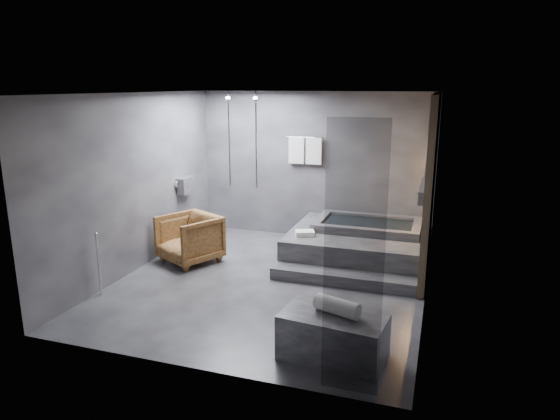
% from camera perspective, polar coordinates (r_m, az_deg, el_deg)
% --- Properties ---
extents(room, '(5.00, 5.04, 2.82)m').
position_cam_1_polar(room, '(7.29, 2.47, 4.79)').
color(room, '#28282B').
rests_on(room, ground).
extents(tub_deck, '(2.20, 2.00, 0.50)m').
position_cam_1_polar(tub_deck, '(8.66, 8.74, -3.96)').
color(tub_deck, '#2D2D2F').
rests_on(tub_deck, ground).
extents(tub_step, '(2.20, 0.36, 0.18)m').
position_cam_1_polar(tub_step, '(7.62, 7.18, -7.75)').
color(tub_step, '#2D2D2F').
rests_on(tub_step, ground).
extents(concrete_bench, '(1.19, 0.74, 0.51)m').
position_cam_1_polar(concrete_bench, '(5.64, 6.10, -14.14)').
color(concrete_bench, '#363639').
rests_on(concrete_bench, ground).
extents(driftwood_chair, '(1.17, 1.18, 0.81)m').
position_cam_1_polar(driftwood_chair, '(8.52, -10.30, -3.23)').
color(driftwood_chair, '#462911').
rests_on(driftwood_chair, ground).
extents(rolled_towel, '(0.54, 0.33, 0.18)m').
position_cam_1_polar(rolled_towel, '(5.50, 6.53, -10.89)').
color(rolled_towel, white).
rests_on(rolled_towel, concrete_bench).
extents(deck_towel, '(0.37, 0.32, 0.08)m').
position_cam_1_polar(deck_towel, '(8.22, 2.85, -2.66)').
color(deck_towel, white).
rests_on(deck_towel, tub_deck).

